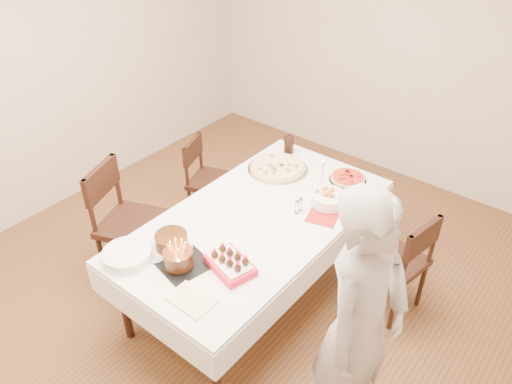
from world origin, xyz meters
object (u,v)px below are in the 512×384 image
Objects in this scene: layer_cake at (172,241)px; pasta_bowl at (328,199)px; cola_glass at (289,145)px; strawberry_box at (230,264)px; person at (361,327)px; dining_table at (256,256)px; chair_right_savory at (393,260)px; birthday_cake at (178,254)px; taper_candle at (322,177)px; pizza_pepperoni at (348,178)px; chair_left_dessert at (133,224)px; pizza_white at (278,168)px; chair_left_savory at (212,181)px.

pasta_bowl is at bearing 62.94° from layer_cake.
cola_glass reaches higher than strawberry_box.
dining_table is at bearing 69.19° from person.
chair_right_savory is 4.67× the size of birthday_cake.
pizza_pepperoni is at bearing 77.56° from taper_candle.
dining_table is 2.11× the size of chair_left_dessert.
strawberry_box is at bearing -89.69° from taper_candle.
chair_left_dessert is at bearing -121.04° from pizza_white.
person is at bearing 133.28° from chair_left_savory.
chair_left_dessert is 1.16m from strawberry_box.
pasta_bowl is 0.81× the size of taper_candle.
cola_glass is (-0.64, 0.07, 0.06)m from pizza_pepperoni.
layer_cake is at bearing 143.92° from chair_left_dessert.
dining_table is 13.36× the size of cola_glass.
taper_candle is at bearing -32.98° from cola_glass.
chair_right_savory is 3.00× the size of pizza_pepperoni.
pizza_pepperoni is (0.27, 0.85, 0.40)m from dining_table.
cola_glass is at bearing 147.02° from taper_candle.
strawberry_box reaches higher than pizza_white.
chair_right_savory is at bearing -172.79° from chair_left_dessert.
pizza_white is 1.36m from birthday_cake.
chair_right_savory is 0.52× the size of person.
dining_table is 6.65× the size of strawberry_box.
cola_glass reaches higher than chair_left_savory.
taper_candle is at bearing 44.99° from person.
birthday_cake is (-0.94, -1.25, 0.40)m from chair_right_savory.
pizza_pepperoni is 0.93× the size of strawberry_box.
pasta_bowl is 0.95× the size of layer_cake.
pasta_bowl is 1.00m from strawberry_box.
taper_candle reaches higher than chair_left_savory.
pizza_pepperoni is at bearing -153.85° from chair_left_dessert.
layer_cake is at bearing -108.93° from pizza_pepperoni.
chair_left_dessert is 3.37× the size of pizza_pepperoni.
birthday_cake is at bearing -81.27° from pizza_white.
dining_table is 1.08m from chair_left_savory.
person is 6.26× the size of layer_cake.
cola_glass is 1.55m from strawberry_box.
layer_cake is 0.20m from birthday_cake.
pizza_pepperoni is at bearing 72.33° from dining_table.
chair_left_dessert is 1.56m from pasta_bowl.
dining_table is at bearing -66.64° from pizza_white.
chair_right_savory is 0.82m from taper_candle.
chair_left_savory is 2.52× the size of taper_candle.
chair_left_savory is at bearing 151.34° from dining_table.
cola_glass reaches higher than dining_table.
pizza_white is at bearing -157.36° from pizza_pepperoni.
person reaches higher than pizza_pepperoni.
chair_left_savory is 2.37m from person.
taper_candle reaches higher than strawberry_box.
strawberry_box is at bearing -68.16° from cola_glass.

